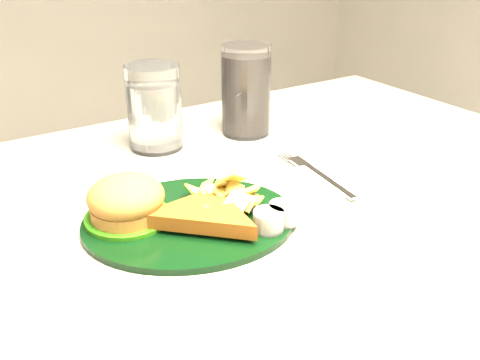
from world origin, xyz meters
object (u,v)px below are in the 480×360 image
object	(u,v)px
cola_glass	(246,90)
water_glass	(154,107)
fork_napkin	(325,179)
dinner_plate	(189,202)

from	to	relation	value
cola_glass	water_glass	bearing A→B (deg)	171.61
water_glass	fork_napkin	size ratio (longest dim) A/B	0.90
water_glass	fork_napkin	xyz separation A→B (m)	(0.15, -0.25, -0.06)
dinner_plate	cola_glass	xyz separation A→B (m)	(0.23, 0.23, 0.05)
water_glass	cola_glass	xyz separation A→B (m)	(0.16, -0.02, 0.01)
water_glass	dinner_plate	bearing A→B (deg)	-105.53
water_glass	cola_glass	world-z (taller)	cola_glass
dinner_plate	fork_napkin	distance (m)	0.22
cola_glass	dinner_plate	bearing A→B (deg)	-135.47
dinner_plate	fork_napkin	xyz separation A→B (m)	(0.22, -0.00, -0.02)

